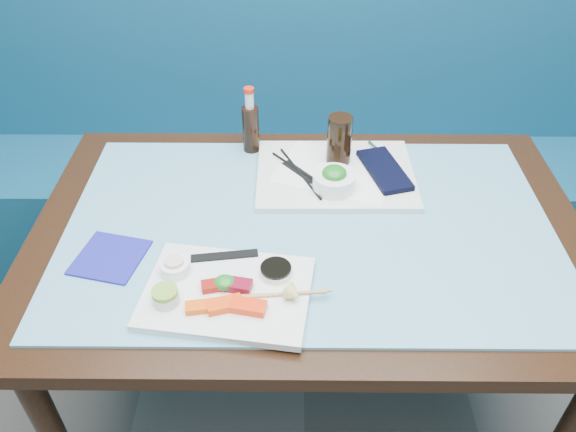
{
  "coord_description": "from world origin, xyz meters",
  "views": [
    {
      "loc": [
        -0.05,
        0.37,
        1.67
      ],
      "look_at": [
        -0.05,
        1.43,
        0.8
      ],
      "focal_mm": 35.0,
      "sensor_mm": 36.0,
      "label": 1
    }
  ],
  "objects_px": {
    "sashimi_plate": "(227,293)",
    "cola_bottle_body": "(251,129)",
    "cola_glass": "(339,140)",
    "blue_napkin": "(110,257)",
    "seaweed_bowl": "(334,181)",
    "dining_table": "(308,251)",
    "serving_tray": "(335,174)",
    "booth_bench": "(303,163)"
  },
  "relations": [
    {
      "from": "booth_bench",
      "to": "serving_tray",
      "type": "xyz_separation_m",
      "value": [
        0.08,
        -0.63,
        0.39
      ]
    },
    {
      "from": "dining_table",
      "to": "serving_tray",
      "type": "relative_size",
      "value": 3.22
    },
    {
      "from": "sashimi_plate",
      "to": "cola_bottle_body",
      "type": "bearing_deg",
      "value": 96.03
    },
    {
      "from": "sashimi_plate",
      "to": "seaweed_bowl",
      "type": "height_order",
      "value": "seaweed_bowl"
    },
    {
      "from": "cola_glass",
      "to": "cola_bottle_body",
      "type": "bearing_deg",
      "value": 161.55
    },
    {
      "from": "dining_table",
      "to": "serving_tray",
      "type": "bearing_deg",
      "value": 69.5
    },
    {
      "from": "blue_napkin",
      "to": "cola_bottle_body",
      "type": "bearing_deg",
      "value": 57.05
    },
    {
      "from": "cola_glass",
      "to": "cola_bottle_body",
      "type": "relative_size",
      "value": 1.01
    },
    {
      "from": "cola_bottle_body",
      "to": "blue_napkin",
      "type": "bearing_deg",
      "value": -122.95
    },
    {
      "from": "sashimi_plate",
      "to": "cola_glass",
      "type": "distance_m",
      "value": 0.58
    },
    {
      "from": "serving_tray",
      "to": "cola_glass",
      "type": "relative_size",
      "value": 3.08
    },
    {
      "from": "serving_tray",
      "to": "seaweed_bowl",
      "type": "bearing_deg",
      "value": -97.97
    },
    {
      "from": "dining_table",
      "to": "cola_bottle_body",
      "type": "height_order",
      "value": "cola_bottle_body"
    },
    {
      "from": "dining_table",
      "to": "blue_napkin",
      "type": "bearing_deg",
      "value": -164.99
    },
    {
      "from": "dining_table",
      "to": "seaweed_bowl",
      "type": "height_order",
      "value": "seaweed_bowl"
    },
    {
      "from": "booth_bench",
      "to": "dining_table",
      "type": "distance_m",
      "value": 0.89
    },
    {
      "from": "booth_bench",
      "to": "seaweed_bowl",
      "type": "bearing_deg",
      "value": -84.58
    },
    {
      "from": "booth_bench",
      "to": "sashimi_plate",
      "type": "xyz_separation_m",
      "value": [
        -0.18,
        -1.08,
        0.39
      ]
    },
    {
      "from": "dining_table",
      "to": "cola_glass",
      "type": "distance_m",
      "value": 0.33
    },
    {
      "from": "serving_tray",
      "to": "seaweed_bowl",
      "type": "distance_m",
      "value": 0.08
    },
    {
      "from": "booth_bench",
      "to": "dining_table",
      "type": "height_order",
      "value": "booth_bench"
    },
    {
      "from": "dining_table",
      "to": "blue_napkin",
      "type": "relative_size",
      "value": 9.31
    },
    {
      "from": "dining_table",
      "to": "booth_bench",
      "type": "bearing_deg",
      "value": 90.0
    },
    {
      "from": "cola_glass",
      "to": "cola_bottle_body",
      "type": "distance_m",
      "value": 0.27
    },
    {
      "from": "blue_napkin",
      "to": "cola_glass",
      "type": "bearing_deg",
      "value": 34.79
    },
    {
      "from": "seaweed_bowl",
      "to": "cola_bottle_body",
      "type": "relative_size",
      "value": 0.81
    },
    {
      "from": "booth_bench",
      "to": "seaweed_bowl",
      "type": "relative_size",
      "value": 26.46
    },
    {
      "from": "dining_table",
      "to": "sashimi_plate",
      "type": "xyz_separation_m",
      "value": [
        -0.18,
        -0.24,
        0.1
      ]
    },
    {
      "from": "sashimi_plate",
      "to": "serving_tray",
      "type": "height_order",
      "value": "sashimi_plate"
    },
    {
      "from": "cola_glass",
      "to": "blue_napkin",
      "type": "xyz_separation_m",
      "value": [
        -0.56,
        -0.39,
        -0.08
      ]
    },
    {
      "from": "seaweed_bowl",
      "to": "blue_napkin",
      "type": "height_order",
      "value": "seaweed_bowl"
    },
    {
      "from": "serving_tray",
      "to": "seaweed_bowl",
      "type": "xyz_separation_m",
      "value": [
        -0.01,
        -0.07,
        0.03
      ]
    },
    {
      "from": "serving_tray",
      "to": "cola_bottle_body",
      "type": "height_order",
      "value": "cola_bottle_body"
    },
    {
      "from": "blue_napkin",
      "to": "serving_tray",
      "type": "bearing_deg",
      "value": 31.26
    },
    {
      "from": "sashimi_plate",
      "to": "seaweed_bowl",
      "type": "xyz_separation_m",
      "value": [
        0.25,
        0.37,
        0.03
      ]
    },
    {
      "from": "dining_table",
      "to": "cola_glass",
      "type": "bearing_deg",
      "value": 71.56
    },
    {
      "from": "cola_glass",
      "to": "dining_table",
      "type": "bearing_deg",
      "value": -108.44
    },
    {
      "from": "booth_bench",
      "to": "blue_napkin",
      "type": "distance_m",
      "value": 1.14
    },
    {
      "from": "cola_glass",
      "to": "blue_napkin",
      "type": "height_order",
      "value": "cola_glass"
    },
    {
      "from": "sashimi_plate",
      "to": "cola_bottle_body",
      "type": "distance_m",
      "value": 0.59
    },
    {
      "from": "seaweed_bowl",
      "to": "cola_glass",
      "type": "relative_size",
      "value": 0.8
    },
    {
      "from": "seaweed_bowl",
      "to": "serving_tray",
      "type": "bearing_deg",
      "value": 82.41
    }
  ]
}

